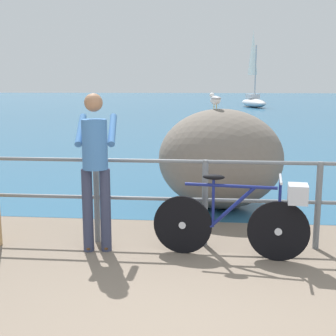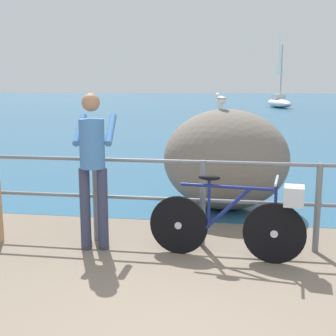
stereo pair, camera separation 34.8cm
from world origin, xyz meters
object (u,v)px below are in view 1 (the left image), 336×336
Objects in this scene: breakwater_boulder_main at (221,159)px; person_at_railing at (96,165)px; bicycle at (244,217)px; seagull at (215,99)px; sailboat at (253,99)px.

person_at_railing is at bearing -125.89° from breakwater_boulder_main.
seagull is at bearing 105.49° from bicycle.
sailboat reaches higher than seagull.
sailboat is (3.42, 30.84, -0.94)m from seagull.
breakwater_boulder_main is at bearing -117.58° from seagull.
seagull is 31.04m from sailboat.
sailboat is at bearing 83.86° from breakwater_boulder_main.
seagull is at bearing 178.40° from breakwater_boulder_main.
bicycle is at bearing -101.23° from person_at_railing.
sailboat is at bearing -16.33° from person_at_railing.
person_at_railing is 0.94× the size of breakwater_boulder_main.
breakwater_boulder_main is 0.31× the size of sailboat.
bicycle is at bearing -84.21° from breakwater_boulder_main.
person_at_railing is 2.45m from breakwater_boulder_main.
breakwater_boulder_main is at bearing -20.71° from sailboat.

